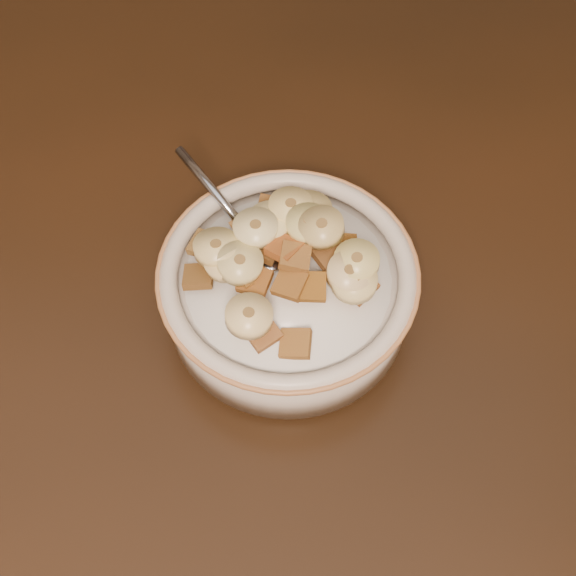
{
  "coord_description": "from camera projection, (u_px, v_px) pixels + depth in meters",
  "views": [
    {
      "loc": [
        0.24,
        -0.21,
        1.26
      ],
      "look_at": [
        0.24,
        0.08,
        0.78
      ],
      "focal_mm": 50.0,
      "sensor_mm": 36.0,
      "label": 1
    }
  ],
  "objects": [
    {
      "name": "cereal_square_4",
      "position": [
        329.0,
        255.0,
        0.55
      ],
      "size": [
        0.03,
        0.03,
        0.01
      ],
      "primitive_type": "cube",
      "rotation": [
        0.06,
        0.03,
        2.13
      ],
      "color": "brown",
      "rests_on": "milk"
    },
    {
      "name": "cereal_square_22",
      "position": [
        359.0,
        286.0,
        0.54
      ],
      "size": [
        0.03,
        0.03,
        0.01
      ],
      "primitive_type": "cube",
      "rotation": [
        -0.17,
        -0.18,
        2.37
      ],
      "color": "#9B5829",
      "rests_on": "milk"
    },
    {
      "name": "cereal_square_1",
      "position": [
        266.0,
        219.0,
        0.57
      ],
      "size": [
        0.03,
        0.03,
        0.01
      ],
      "primitive_type": "cube",
      "rotation": [
        0.02,
        -0.01,
        1.17
      ],
      "color": "brown",
      "rests_on": "milk"
    },
    {
      "name": "banana_slice_8",
      "position": [
        249.0,
        316.0,
        0.51
      ],
      "size": [
        0.03,
        0.03,
        0.01
      ],
      "primitive_type": "cylinder",
      "rotation": [
        0.07,
        0.05,
        1.56
      ],
      "color": "#F1DA82",
      "rests_on": "milk"
    },
    {
      "name": "cereal_square_2",
      "position": [
        251.0,
        274.0,
        0.54
      ],
      "size": [
        0.03,
        0.03,
        0.01
      ],
      "primitive_type": "cube",
      "rotation": [
        0.22,
        -0.0,
        2.14
      ],
      "color": "#955B1B",
      "rests_on": "milk"
    },
    {
      "name": "cereal_square_17",
      "position": [
        311.0,
        287.0,
        0.53
      ],
      "size": [
        0.02,
        0.02,
        0.01
      ],
      "primitive_type": "cube",
      "rotation": [
        -0.21,
        -0.05,
        3.14
      ],
      "color": "brown",
      "rests_on": "milk"
    },
    {
      "name": "cereal_square_0",
      "position": [
        317.0,
        231.0,
        0.56
      ],
      "size": [
        0.03,
        0.03,
        0.01
      ],
      "primitive_type": "cube",
      "rotation": [
        -0.06,
        -0.08,
        0.29
      ],
      "color": "olive",
      "rests_on": "milk"
    },
    {
      "name": "banana_slice_11",
      "position": [
        322.0,
        227.0,
        0.54
      ],
      "size": [
        0.03,
        0.03,
        0.01
      ],
      "primitive_type": "cylinder",
      "rotation": [
        -0.04,
        0.13,
        3.09
      ],
      "color": "tan",
      "rests_on": "milk"
    },
    {
      "name": "banana_slice_9",
      "position": [
        226.0,
        260.0,
        0.54
      ],
      "size": [
        0.04,
        0.04,
        0.02
      ],
      "primitive_type": "cylinder",
      "rotation": [
        -0.09,
        0.13,
        2.6
      ],
      "color": "beige",
      "rests_on": "milk"
    },
    {
      "name": "cereal_square_6",
      "position": [
        265.0,
        248.0,
        0.55
      ],
      "size": [
        0.03,
        0.03,
        0.01
      ],
      "primitive_type": "cube",
      "rotation": [
        0.1,
        -0.18,
        2.75
      ],
      "color": "brown",
      "rests_on": "milk"
    },
    {
      "name": "cereal_square_19",
      "position": [
        262.0,
        333.0,
        0.52
      ],
      "size": [
        0.03,
        0.03,
        0.01
      ],
      "primitive_type": "cube",
      "rotation": [
        -0.05,
        -0.14,
        2.2
      ],
      "color": "olive",
      "rests_on": "milk"
    },
    {
      "name": "cereal_square_15",
      "position": [
        290.0,
        284.0,
        0.53
      ],
      "size": [
        0.03,
        0.03,
        0.01
      ],
      "primitive_type": "cube",
      "rotation": [
        -0.14,
        0.13,
        2.72
      ],
      "color": "brown",
      "rests_on": "milk"
    },
    {
      "name": "banana_slice_5",
      "position": [
        216.0,
        248.0,
        0.54
      ],
      "size": [
        0.04,
        0.04,
        0.01
      ],
      "primitive_type": "cylinder",
      "rotation": [
        0.02,
        0.14,
        2.01
      ],
      "color": "#F6EA99",
      "rests_on": "milk"
    },
    {
      "name": "cereal_square_9",
      "position": [
        216.0,
        250.0,
        0.56
      ],
      "size": [
        0.03,
        0.03,
        0.01
      ],
      "primitive_type": "cube",
      "rotation": [
        -0.06,
        0.05,
        0.74
      ],
      "color": "brown",
      "rests_on": "milk"
    },
    {
      "name": "cereal_square_11",
      "position": [
        198.0,
        276.0,
        0.55
      ],
      "size": [
        0.02,
        0.02,
        0.01
      ],
      "primitive_type": "cube",
      "rotation": [
        -0.19,
        -0.09,
        0.01
      ],
      "color": "brown",
      "rests_on": "milk"
    },
    {
      "name": "cereal_square_20",
      "position": [
        255.0,
        281.0,
        0.53
      ],
      "size": [
        0.03,
        0.03,
        0.01
      ],
      "primitive_type": "cube",
      "rotation": [
        -0.12,
        0.03,
        2.8
      ],
      "color": "brown",
      "rests_on": "milk"
    },
    {
      "name": "banana_slice_4",
      "position": [
        308.0,
        224.0,
        0.54
      ],
      "size": [
        0.03,
        0.03,
        0.01
      ],
      "primitive_type": "cylinder",
      "rotation": [
        -0.01,
        0.03,
        1.57
      ],
      "color": "#FEEA7F",
      "rests_on": "milk"
    },
    {
      "name": "cereal_square_10",
      "position": [
        271.0,
        210.0,
        0.58
      ],
      "size": [
        0.02,
        0.02,
        0.01
      ],
      "primitive_type": "cube",
      "rotation": [
        0.03,
        -0.15,
        1.37
      ],
      "color": "brown",
      "rests_on": "milk"
    },
    {
      "name": "spoon",
      "position": [
        263.0,
        250.0,
        0.56
      ],
      "size": [
        0.05,
        0.05,
        0.01
      ],
      "primitive_type": "ellipsoid",
      "rotation": [
        0.0,
        0.0,
        3.84
      ],
      "color": "#9CA6B9",
      "rests_on": "cereal_bowl"
    },
    {
      "name": "banana_slice_3",
      "position": [
        354.0,
        281.0,
        0.53
      ],
      "size": [
        0.04,
        0.04,
        0.01
      ],
      "primitive_type": "cylinder",
      "rotation": [
        -0.01,
        -0.04,
        1.93
      ],
      "color": "beige",
      "rests_on": "milk"
    },
    {
      "name": "cereal_square_21",
      "position": [
        236.0,
        261.0,
        0.55
      ],
      "size": [
        0.03,
        0.03,
        0.01
      ],
      "primitive_type": "cube",
      "rotation": [
        -0.12,
        -0.11,
        1.95
      ],
      "color": "brown",
      "rests_on": "milk"
    },
    {
      "name": "cereal_square_13",
      "position": [
        284.0,
        249.0,
        0.54
      ],
      "size": [
        0.03,
        0.03,
        0.01
      ],
      "primitive_type": "cube",
      "rotation": [
        -0.16,
        0.15,
        0.93
      ],
      "color": "#9C5222",
      "rests_on": "milk"
    },
    {
      "name": "cereal_square_5",
      "position": [
        324.0,
        240.0,
        0.56
      ],
      "size": [
        0.03,
        0.03,
        0.01
      ],
      "primitive_type": "cube",
      "rotation": [
        -0.13,
        0.11,
        0.29
      ],
      "color": "olive",
      "rests_on": "milk"
    },
    {
      "name": "banana_slice_1",
      "position": [
        256.0,
        228.0,
        0.54
      ],
      "size": [
        0.04,
        0.04,
        0.01
      ],
      "primitive_type": "cylinder",
      "rotation": [
        0.0,
        0.05,
        2.22
      ],
      "color": "#F6E299",
      "rests_on": "milk"
    },
    {
      "name": "banana_slice_10",
      "position": [
        357.0,
        261.0,
        0.54
      ],
      "size": [
        0.04,
        0.04,
        0.01
      ],
      "primitive_type": "cylinder",
      "rotation": [
        -0.03,
        -0.08,
        1.24
      ],
      "color": "#DDD275",
      "rests_on": "milk"
    },
    {
      "name": "cereal_square_3",
      "position": [
        294.0,
        221.0,
        0.57
      ],
      "size": [
        0.02,
        0.02,
        0.01
      ],
      "primitive_type": "cube",
      "rotation": [
        0.1,
        0.17,
        0.21
      ],
      "color": "brown",
      "rests_on": "milk"
    },
    {
      "name": "banana_slice_12",
      "position": [
        269.0,
        223.0,
        0.55
      ],
      "size": [
        0.04,
        0.04,
        0.01
      ],
      "primitive_type": "cylinder",
      "rotation": [
        -0.12,
        0.0,
        2.21
      ],
      "color": "#F6E696",
      "rests_on": "milk"
    },
    {
      "name": "cereal_square_16",
      "position": [
        247.0,
        226.0,
        0.57
      ],
      "size": [
        0.03,
        0.03,
        0.01
      ],
      "primitive_type": "cube",
      "rotation": [
        -0.25,
        0.13,
        2.07
      ],
      "color": "olive",
      "rests_on": "milk"
    },
    {
      "name": "cereal_square_7",
      "position": [
        205.0,
        244.0,
        0.56
      ],
      "size": [
        0.03,
        0.03,
        0.01
      ],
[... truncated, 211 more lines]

